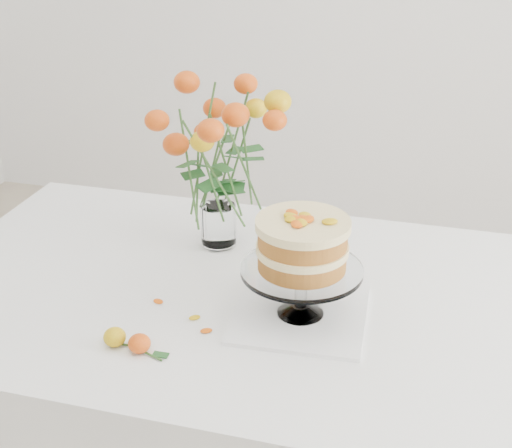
{
  "coord_description": "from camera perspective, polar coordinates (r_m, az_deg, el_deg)",
  "views": [
    {
      "loc": [
        0.45,
        -1.34,
        1.61
      ],
      "look_at": [
        0.06,
        0.06,
        0.9
      ],
      "focal_mm": 50.0,
      "sensor_mm": 36.0,
      "label": 1
    }
  ],
  "objects": [
    {
      "name": "stray_petal_b",
      "position": [
        1.55,
        -4.94,
        -7.48
      ],
      "size": [
        0.03,
        0.02,
        0.0
      ],
      "primitive_type": "ellipsoid",
      "color": "gold",
      "rests_on": "table"
    },
    {
      "name": "loose_rose_far",
      "position": [
        1.45,
        -9.3,
        -9.43
      ],
      "size": [
        0.08,
        0.05,
        0.04
      ],
      "rotation": [
        0.0,
        0.0,
        -0.37
      ],
      "color": "red",
      "rests_on": "table"
    },
    {
      "name": "stray_petal_c",
      "position": [
        1.5,
        -4.01,
        -8.52
      ],
      "size": [
        0.03,
        0.02,
        0.0
      ],
      "primitive_type": "ellipsoid",
      "color": "gold",
      "rests_on": "table"
    },
    {
      "name": "rose_vase",
      "position": [
        1.73,
        -3.17,
        6.03
      ],
      "size": [
        0.34,
        0.34,
        0.45
      ],
      "rotation": [
        0.0,
        0.0,
        0.17
      ],
      "color": "white",
      "rests_on": "table"
    },
    {
      "name": "napkin",
      "position": [
        1.55,
        3.55,
        -7.24
      ],
      "size": [
        0.29,
        0.29,
        0.01
      ],
      "primitive_type": "cube",
      "rotation": [
        0.0,
        0.0,
        0.06
      ],
      "color": "white",
      "rests_on": "table"
    },
    {
      "name": "cake_stand",
      "position": [
        1.47,
        3.72,
        -2.03
      ],
      "size": [
        0.26,
        0.26,
        0.23
      ],
      "rotation": [
        0.0,
        0.0,
        -0.14
      ],
      "color": "white",
      "rests_on": "napkin"
    },
    {
      "name": "table",
      "position": [
        1.7,
        -2.58,
        -7.44
      ],
      "size": [
        1.43,
        0.93,
        0.76
      ],
      "color": "tan",
      "rests_on": "ground"
    },
    {
      "name": "loose_rose_near",
      "position": [
        1.48,
        -11.22,
        -8.86
      ],
      "size": [
        0.08,
        0.05,
        0.04
      ],
      "rotation": [
        0.0,
        0.0,
        0.02
      ],
      "color": "yellow",
      "rests_on": "table"
    },
    {
      "name": "stray_petal_a",
      "position": [
        1.61,
        -7.83,
        -6.16
      ],
      "size": [
        0.03,
        0.02,
        0.0
      ],
      "primitive_type": "ellipsoid",
      "color": "gold",
      "rests_on": "table"
    }
  ]
}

